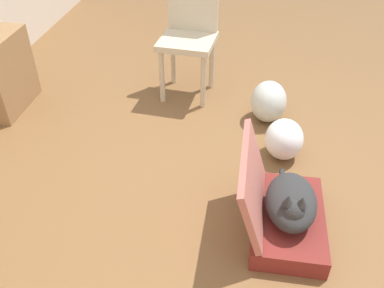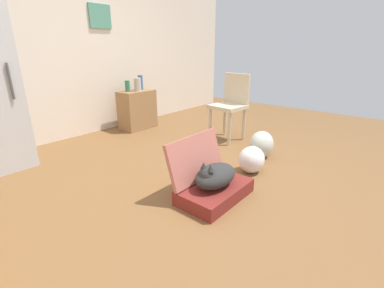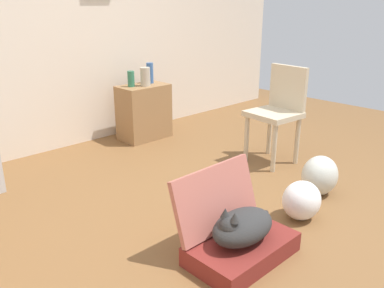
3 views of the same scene
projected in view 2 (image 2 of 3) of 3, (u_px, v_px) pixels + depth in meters
name	position (u px, v px, depth m)	size (l,w,h in m)	color
ground_plane	(204.00, 171.00, 2.90)	(7.68, 7.68, 0.00)	brown
wall_back	(80.00, 44.00, 3.84)	(6.40, 0.15, 2.60)	beige
suitcase_base	(215.00, 192.00, 2.36)	(0.66, 0.41, 0.12)	maroon
suitcase_lid	(196.00, 158.00, 2.40)	(0.66, 0.41, 0.04)	#B26356
cat	(215.00, 176.00, 2.30)	(0.52, 0.28, 0.25)	#2D2D2D
plastic_bag_white	(252.00, 160.00, 2.83)	(0.30, 0.26, 0.28)	white
plastic_bag_clear	(261.00, 144.00, 3.22)	(0.32, 0.28, 0.32)	silver
side_table	(137.00, 110.00, 4.36)	(0.55, 0.34, 0.61)	olive
vase_tall	(127.00, 86.00, 4.15)	(0.07, 0.07, 0.17)	#2D7051
vase_short	(140.00, 82.00, 4.35)	(0.08, 0.08, 0.23)	#38609E
vase_round	(138.00, 84.00, 4.20)	(0.11, 0.11, 0.20)	#B7AD99
chair	(231.00, 103.00, 3.77)	(0.45, 0.47, 0.92)	beige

